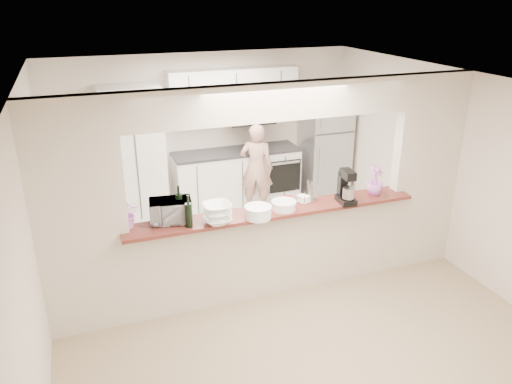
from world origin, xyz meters
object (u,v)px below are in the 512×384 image
refrigerator (324,147)px  person (256,169)px  stand_mixer (346,188)px  toaster_oven (171,211)px

refrigerator → person: refrigerator is taller
stand_mixer → refrigerator: bearing=66.7°
toaster_oven → person: size_ratio=0.30×
toaster_oven → refrigerator: bearing=47.1°
person → stand_mixer: bearing=122.3°
toaster_oven → person: (1.80, 2.25, -0.48)m
stand_mixer → person: bearing=94.7°
refrigerator → person: bearing=-165.9°
refrigerator → stand_mixer: 3.06m
stand_mixer → person: 2.50m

